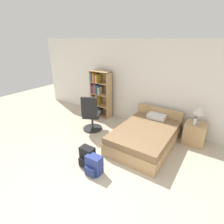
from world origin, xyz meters
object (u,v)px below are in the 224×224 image
at_px(backpack_black, 87,157).
at_px(office_chair, 91,116).
at_px(nightstand, 195,133).
at_px(backpack_blue, 94,165).
at_px(table_lamp, 199,111).
at_px(water_bottle, 195,121).
at_px(bookshelf, 99,95).
at_px(bed, 146,135).

bearing_deg(backpack_black, office_chair, 126.40).
xyz_separation_m(nightstand, backpack_blue, (-1.49, -2.36, -0.10)).
xyz_separation_m(office_chair, backpack_black, (0.93, -1.26, -0.28)).
relative_size(table_lamp, water_bottle, 2.23).
bearing_deg(backpack_black, bookshelf, 122.10).
xyz_separation_m(bed, office_chair, (-1.65, -0.24, 0.24)).
xyz_separation_m(bed, nightstand, (1.05, 0.75, 0.04)).
distance_m(office_chair, table_lamp, 2.90).
xyz_separation_m(bed, backpack_black, (-0.72, -1.50, -0.04)).
relative_size(table_lamp, backpack_blue, 1.16).
xyz_separation_m(bookshelf, nightstand, (3.21, -0.05, -0.49)).
height_order(nightstand, table_lamp, table_lamp).
height_order(office_chair, water_bottle, office_chair).
relative_size(bed, office_chair, 1.80).
distance_m(bookshelf, bed, 2.37).
distance_m(bookshelf, nightstand, 3.25).
distance_m(bookshelf, office_chair, 1.20).
distance_m(office_chair, nightstand, 2.88).
xyz_separation_m(bookshelf, table_lamp, (3.20, -0.05, 0.16)).
xyz_separation_m(table_lamp, backpack_black, (-1.76, -2.24, -0.73)).
relative_size(backpack_blue, backpack_black, 0.92).
relative_size(bookshelf, office_chair, 1.44).
distance_m(nightstand, backpack_black, 2.86).
height_order(bookshelf, backpack_blue, bookshelf).
bearing_deg(water_bottle, table_lamp, 73.62).
height_order(bookshelf, table_lamp, bookshelf).
bearing_deg(office_chair, nightstand, 20.17).
relative_size(bed, backpack_blue, 4.96).
relative_size(nightstand, backpack_blue, 1.43).
bearing_deg(backpack_blue, nightstand, 57.76).
bearing_deg(office_chair, bookshelf, 116.31).
height_order(nightstand, backpack_blue, nightstand).
bearing_deg(bookshelf, nightstand, -0.89).
bearing_deg(bed, water_bottle, 32.17).
bearing_deg(water_bottle, office_chair, -161.76).
distance_m(bookshelf, backpack_black, 2.77).
distance_m(bookshelf, water_bottle, 3.17).
bearing_deg(water_bottle, bed, -147.83).
xyz_separation_m(backpack_blue, backpack_black, (-0.28, 0.11, 0.02)).
height_order(table_lamp, water_bottle, table_lamp).
relative_size(nightstand, backpack_black, 1.32).
bearing_deg(backpack_blue, water_bottle, 57.20).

